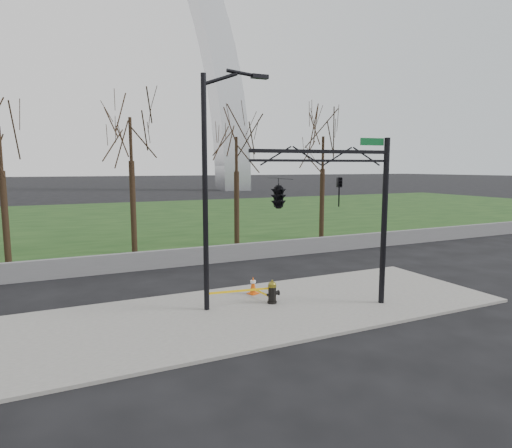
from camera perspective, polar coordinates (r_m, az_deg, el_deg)
name	(u,v)px	position (r m, az deg, el deg)	size (l,w,h in m)	color
ground	(255,312)	(15.32, -0.16, -11.52)	(500.00, 500.00, 0.00)	black
sidewalk	(255,311)	(15.30, -0.16, -11.34)	(18.00, 6.00, 0.10)	slate
grass_strip	(123,219)	(43.82, -17.10, 0.64)	(120.00, 40.00, 0.06)	#163513
guardrail	(188,257)	(22.45, -8.91, -4.27)	(60.00, 0.30, 0.90)	#59595B
gateway_arch	(78,13)	(92.51, -22.41, 24.23)	(66.00, 6.00, 65.00)	silver
tree_row	(71,182)	(25.14, -23.09, 5.10)	(35.74, 4.00, 8.41)	black
fire_hydrant	(272,292)	(15.87, 2.18, -8.97)	(0.52, 0.35, 0.86)	black
traffic_cone	(253,285)	(16.97, -0.38, -8.04)	(0.46, 0.46, 0.69)	#D94F0B
street_light	(211,176)	(14.66, -5.89, 6.30)	(2.39, 0.25, 8.21)	black
traffic_signal_mast	(300,193)	(14.40, 5.84, 4.10)	(5.06, 2.53, 6.00)	black
caution_tape	(248,292)	(15.82, -1.00, -8.87)	(2.38, 1.34, 0.44)	yellow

